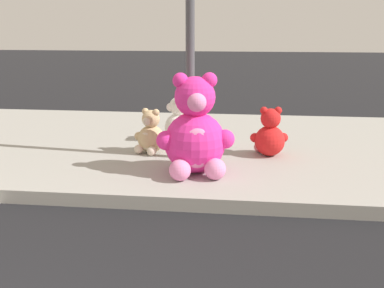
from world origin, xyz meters
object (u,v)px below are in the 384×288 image
(plush_white, at_px, (178,123))
(sign_pole, at_px, (190,22))
(plush_pink_large, at_px, (195,134))
(plush_tan, at_px, (150,135))
(plush_red, at_px, (270,136))

(plush_white, bearing_deg, sign_pole, -70.82)
(sign_pole, distance_m, plush_pink_large, 1.37)
(plush_tan, bearing_deg, plush_red, 2.03)
(sign_pole, height_order, plush_red, sign_pole)
(plush_tan, bearing_deg, plush_white, 66.57)
(plush_white, xyz_separation_m, plush_red, (1.30, -0.57, -0.02))
(plush_red, bearing_deg, sign_pole, -165.61)
(plush_tan, bearing_deg, plush_pink_large, -48.80)
(plush_tan, distance_m, plush_white, 0.68)
(sign_pole, distance_m, plush_red, 1.78)
(plush_white, bearing_deg, plush_red, -23.67)
(sign_pole, relative_size, plush_pink_large, 2.77)
(plush_pink_large, bearing_deg, plush_white, 106.45)
(plush_white, distance_m, plush_red, 1.42)
(sign_pole, bearing_deg, plush_pink_large, -77.56)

